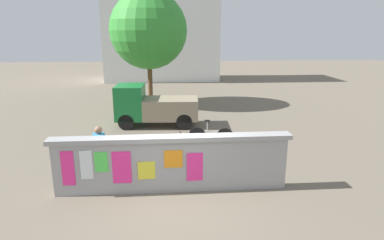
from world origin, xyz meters
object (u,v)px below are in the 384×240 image
(bicycle_far, at_px, (246,151))
(person_walking, at_px, (100,148))
(bicycle_near, at_px, (211,135))
(auto_rickshaw_truck, at_px, (153,106))
(tree_roadside, at_px, (148,30))
(motorcycle, at_px, (164,146))

(bicycle_far, bearing_deg, person_walking, -167.24)
(bicycle_near, relative_size, person_walking, 1.04)
(auto_rickshaw_truck, bearing_deg, person_walking, -103.22)
(auto_rickshaw_truck, distance_m, person_walking, 5.71)
(bicycle_far, bearing_deg, auto_rickshaw_truck, 124.94)
(bicycle_far, xyz_separation_m, tree_roadside, (-3.46, 9.07, 3.80))
(auto_rickshaw_truck, height_order, tree_roadside, tree_roadside)
(motorcycle, bearing_deg, bicycle_near, 36.61)
(bicycle_near, height_order, person_walking, person_walking)
(motorcycle, bearing_deg, tree_roadside, 95.10)
(motorcycle, xyz_separation_m, bicycle_far, (2.69, -0.46, -0.10))
(motorcycle, relative_size, bicycle_near, 1.13)
(auto_rickshaw_truck, bearing_deg, bicycle_far, -55.06)
(auto_rickshaw_truck, relative_size, motorcycle, 1.94)
(auto_rickshaw_truck, height_order, motorcycle, auto_rickshaw_truck)
(person_walking, bearing_deg, motorcycle, 39.49)
(tree_roadside, bearing_deg, bicycle_near, -70.70)
(bicycle_far, relative_size, tree_roadside, 0.27)
(bicycle_far, bearing_deg, bicycle_near, 116.90)
(bicycle_far, height_order, person_walking, person_walking)
(auto_rickshaw_truck, distance_m, bicycle_far, 5.56)
(auto_rickshaw_truck, height_order, person_walking, auto_rickshaw_truck)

